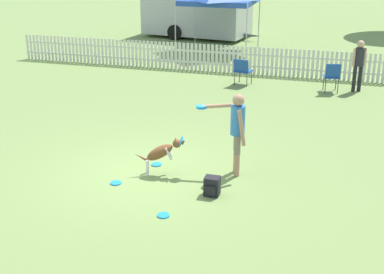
{
  "coord_description": "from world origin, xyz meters",
  "views": [
    {
      "loc": [
        3.62,
        -9.14,
        4.44
      ],
      "look_at": [
        0.91,
        0.18,
        0.79
      ],
      "focal_mm": 50.0,
      "sensor_mm": 36.0,
      "label": 1
    }
  ],
  "objects_px": {
    "handler_person": "(236,125)",
    "equipment_trailer": "(197,8)",
    "frisbee_near_dog": "(163,215)",
    "frisbee_near_handler": "(116,183)",
    "folding_chair_center": "(242,69)",
    "backpack_on_grass": "(212,186)",
    "folding_chair_blue_left": "(332,75)",
    "leaping_dog": "(162,152)",
    "frisbee_midfield": "(157,164)",
    "spectator_standing": "(359,61)"
  },
  "relations": [
    {
      "from": "frisbee_near_dog",
      "to": "handler_person",
      "type": "bearing_deg",
      "value": 68.54
    },
    {
      "from": "frisbee_near_dog",
      "to": "leaping_dog",
      "type": "bearing_deg",
      "value": 109.73
    },
    {
      "from": "handler_person",
      "to": "leaping_dog",
      "type": "distance_m",
      "value": 1.54
    },
    {
      "from": "backpack_on_grass",
      "to": "folding_chair_blue_left",
      "type": "distance_m",
      "value": 7.86
    },
    {
      "from": "frisbee_near_dog",
      "to": "backpack_on_grass",
      "type": "distance_m",
      "value": 1.17
    },
    {
      "from": "frisbee_midfield",
      "to": "backpack_on_grass",
      "type": "xyz_separation_m",
      "value": [
        1.44,
        -1.01,
        0.16
      ]
    },
    {
      "from": "frisbee_midfield",
      "to": "equipment_trailer",
      "type": "xyz_separation_m",
      "value": [
        -3.29,
        14.72,
        1.32
      ]
    },
    {
      "from": "folding_chair_center",
      "to": "spectator_standing",
      "type": "bearing_deg",
      "value": -165.73
    },
    {
      "from": "leaping_dog",
      "to": "equipment_trailer",
      "type": "distance_m",
      "value": 15.55
    },
    {
      "from": "folding_chair_center",
      "to": "frisbee_near_dog",
      "type": "bearing_deg",
      "value": 102.69
    },
    {
      "from": "folding_chair_center",
      "to": "equipment_trailer",
      "type": "height_order",
      "value": "equipment_trailer"
    },
    {
      "from": "handler_person",
      "to": "spectator_standing",
      "type": "relative_size",
      "value": 1.06
    },
    {
      "from": "leaping_dog",
      "to": "folding_chair_center",
      "type": "height_order",
      "value": "folding_chair_center"
    },
    {
      "from": "handler_person",
      "to": "folding_chair_blue_left",
      "type": "distance_m",
      "value": 6.81
    },
    {
      "from": "handler_person",
      "to": "equipment_trailer",
      "type": "distance_m",
      "value": 15.5
    },
    {
      "from": "folding_chair_center",
      "to": "equipment_trailer",
      "type": "distance_m",
      "value": 8.86
    },
    {
      "from": "leaping_dog",
      "to": "frisbee_near_handler",
      "type": "distance_m",
      "value": 1.08
    },
    {
      "from": "leaping_dog",
      "to": "frisbee_near_handler",
      "type": "height_order",
      "value": "leaping_dog"
    },
    {
      "from": "leaping_dog",
      "to": "folding_chair_blue_left",
      "type": "bearing_deg",
      "value": 140.25
    },
    {
      "from": "frisbee_midfield",
      "to": "equipment_trailer",
      "type": "distance_m",
      "value": 15.15
    },
    {
      "from": "folding_chair_center",
      "to": "spectator_standing",
      "type": "relative_size",
      "value": 0.55
    },
    {
      "from": "folding_chair_blue_left",
      "to": "equipment_trailer",
      "type": "distance_m",
      "value": 10.4
    },
    {
      "from": "frisbee_near_dog",
      "to": "frisbee_near_handler",
      "type": "bearing_deg",
      "value": 143.82
    },
    {
      "from": "frisbee_midfield",
      "to": "folding_chair_blue_left",
      "type": "height_order",
      "value": "folding_chair_blue_left"
    },
    {
      "from": "leaping_dog",
      "to": "spectator_standing",
      "type": "height_order",
      "value": "spectator_standing"
    },
    {
      "from": "frisbee_near_handler",
      "to": "equipment_trailer",
      "type": "bearing_deg",
      "value": 100.21
    },
    {
      "from": "frisbee_near_handler",
      "to": "frisbee_near_dog",
      "type": "bearing_deg",
      "value": -36.18
    },
    {
      "from": "equipment_trailer",
      "to": "folding_chair_center",
      "type": "bearing_deg",
      "value": -56.45
    },
    {
      "from": "folding_chair_blue_left",
      "to": "folding_chair_center",
      "type": "xyz_separation_m",
      "value": [
        -2.75,
        0.09,
        -0.04
      ]
    },
    {
      "from": "frisbee_midfield",
      "to": "folding_chair_blue_left",
      "type": "bearing_deg",
      "value": 64.23
    },
    {
      "from": "handler_person",
      "to": "equipment_trailer",
      "type": "relative_size",
      "value": 0.29
    },
    {
      "from": "frisbee_near_handler",
      "to": "folding_chair_blue_left",
      "type": "distance_m",
      "value": 8.54
    },
    {
      "from": "folding_chair_center",
      "to": "equipment_trailer",
      "type": "xyz_separation_m",
      "value": [
        -3.75,
        7.99,
        0.82
      ]
    },
    {
      "from": "frisbee_near_handler",
      "to": "frisbee_midfield",
      "type": "relative_size",
      "value": 1.0
    },
    {
      "from": "spectator_standing",
      "to": "frisbee_near_dog",
      "type": "bearing_deg",
      "value": 46.6
    },
    {
      "from": "handler_person",
      "to": "backpack_on_grass",
      "type": "xyz_separation_m",
      "value": [
        -0.2,
        -1.04,
        -0.85
      ]
    },
    {
      "from": "handler_person",
      "to": "frisbee_near_dog",
      "type": "relative_size",
      "value": 7.72
    },
    {
      "from": "backpack_on_grass",
      "to": "folding_chair_blue_left",
      "type": "relative_size",
      "value": 0.39
    },
    {
      "from": "handler_person",
      "to": "backpack_on_grass",
      "type": "relative_size",
      "value": 4.63
    },
    {
      "from": "backpack_on_grass",
      "to": "leaping_dog",
      "type": "bearing_deg",
      "value": 152.38
    },
    {
      "from": "frisbee_near_handler",
      "to": "folding_chair_center",
      "type": "distance_m",
      "value": 7.86
    },
    {
      "from": "frisbee_near_dog",
      "to": "folding_chair_blue_left",
      "type": "height_order",
      "value": "folding_chair_blue_left"
    },
    {
      "from": "spectator_standing",
      "to": "handler_person",
      "type": "bearing_deg",
      "value": 47.32
    },
    {
      "from": "frisbee_near_dog",
      "to": "frisbee_midfield",
      "type": "height_order",
      "value": "same"
    },
    {
      "from": "folding_chair_blue_left",
      "to": "equipment_trailer",
      "type": "relative_size",
      "value": 0.16
    },
    {
      "from": "frisbee_midfield",
      "to": "folding_chair_center",
      "type": "relative_size",
      "value": 0.25
    },
    {
      "from": "leaping_dog",
      "to": "frisbee_near_dog",
      "type": "xyz_separation_m",
      "value": [
        0.58,
        -1.6,
        -0.47
      ]
    },
    {
      "from": "frisbee_near_dog",
      "to": "equipment_trailer",
      "type": "height_order",
      "value": "equipment_trailer"
    },
    {
      "from": "frisbee_near_dog",
      "to": "spectator_standing",
      "type": "relative_size",
      "value": 0.14
    },
    {
      "from": "frisbee_near_handler",
      "to": "folding_chair_center",
      "type": "bearing_deg",
      "value": 83.37
    }
  ]
}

